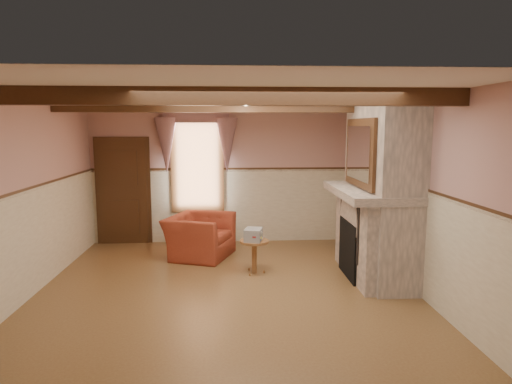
{
  "coord_description": "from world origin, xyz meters",
  "views": [
    {
      "loc": [
        0.08,
        -6.33,
        2.37
      ],
      "look_at": [
        0.47,
        0.8,
        1.35
      ],
      "focal_mm": 32.0,
      "sensor_mm": 36.0,
      "label": 1
    }
  ],
  "objects": [
    {
      "name": "door",
      "position": [
        -2.1,
        2.94,
        1.05
      ],
      "size": [
        1.1,
        0.1,
        2.1
      ],
      "primitive_type": "cube",
      "color": "black",
      "rests_on": "floor"
    },
    {
      "name": "mantel_clock",
      "position": [
        2.24,
        1.15,
        1.52
      ],
      "size": [
        0.14,
        0.24,
        0.2
      ],
      "primitive_type": "cube",
      "color": "black",
      "rests_on": "mantel"
    },
    {
      "name": "ceiling",
      "position": [
        0.0,
        0.0,
        2.8
      ],
      "size": [
        5.5,
        6.0,
        0.01
      ],
      "primitive_type": "cube",
      "color": "silver",
      "rests_on": "wall_back"
    },
    {
      "name": "floor",
      "position": [
        0.0,
        0.0,
        0.0
      ],
      "size": [
        5.5,
        6.0,
        0.01
      ],
      "primitive_type": "cube",
      "color": "brown",
      "rests_on": "ground"
    },
    {
      "name": "window",
      "position": [
        -0.6,
        2.97,
        1.65
      ],
      "size": [
        1.06,
        0.08,
        2.02
      ],
      "primitive_type": "cube",
      "color": "white",
      "rests_on": "wall_back"
    },
    {
      "name": "wall_front",
      "position": [
        0.0,
        -3.0,
        1.4
      ],
      "size": [
        5.5,
        0.02,
        2.8
      ],
      "primitive_type": "cube",
      "color": "tan",
      "rests_on": "floor"
    },
    {
      "name": "radiator",
      "position": [
        -0.23,
        2.7,
        0.3
      ],
      "size": [
        0.71,
        0.21,
        0.6
      ],
      "primitive_type": "cube",
      "rotation": [
        0.0,
        0.0,
        -0.04
      ],
      "color": "white",
      "rests_on": "floor"
    },
    {
      "name": "wall_back",
      "position": [
        0.0,
        3.0,
        1.4
      ],
      "size": [
        5.5,
        0.02,
        2.8
      ],
      "primitive_type": "cube",
      "color": "tan",
      "rests_on": "floor"
    },
    {
      "name": "candle_red",
      "position": [
        2.24,
        -0.02,
        1.5
      ],
      "size": [
        0.06,
        0.06,
        0.16
      ],
      "primitive_type": "cylinder",
      "color": "#A21E13",
      "rests_on": "mantel"
    },
    {
      "name": "armchair",
      "position": [
        -0.5,
        1.87,
        0.38
      ],
      "size": [
        1.36,
        1.45,
        0.76
      ],
      "primitive_type": "imported",
      "rotation": [
        0.0,
        0.0,
        1.23
      ],
      "color": "maroon",
      "rests_on": "floor"
    },
    {
      "name": "ceiling_beam_back",
      "position": [
        0.0,
        1.2,
        2.7
      ],
      "size": [
        5.5,
        0.18,
        0.2
      ],
      "primitive_type": "cube",
      "color": "black",
      "rests_on": "ceiling"
    },
    {
      "name": "fireplace",
      "position": [
        2.42,
        0.6,
        1.4
      ],
      "size": [
        0.85,
        2.0,
        2.8
      ],
      "primitive_type": "cube",
      "color": "gray",
      "rests_on": "floor"
    },
    {
      "name": "oil_lamp",
      "position": [
        2.24,
        1.11,
        1.56
      ],
      "size": [
        0.11,
        0.11,
        0.28
      ],
      "primitive_type": "cylinder",
      "color": "#C17D36",
      "rests_on": "mantel"
    },
    {
      "name": "mantel",
      "position": [
        2.24,
        0.6,
        1.36
      ],
      "size": [
        1.05,
        2.05,
        0.12
      ],
      "primitive_type": "cube",
      "color": "gray",
      "rests_on": "fireplace"
    },
    {
      "name": "book_stack",
      "position": [
        0.43,
        0.82,
        0.65
      ],
      "size": [
        0.33,
        0.37,
        0.2
      ],
      "primitive_type": "cube",
      "rotation": [
        0.0,
        0.0,
        -0.23
      ],
      "color": "#B7AD8C",
      "rests_on": "side_table"
    },
    {
      "name": "wainscot",
      "position": [
        0.0,
        0.0,
        0.75
      ],
      "size": [
        5.5,
        6.0,
        1.5
      ],
      "primitive_type": null,
      "color": "beige",
      "rests_on": "floor"
    },
    {
      "name": "ceiling_beam_front",
      "position": [
        0.0,
        -1.2,
        2.7
      ],
      "size": [
        5.5,
        0.18,
        0.2
      ],
      "primitive_type": "cube",
      "color": "black",
      "rests_on": "ceiling"
    },
    {
      "name": "window_drapes",
      "position": [
        -0.6,
        2.88,
        2.25
      ],
      "size": [
        1.3,
        0.14,
        1.4
      ],
      "primitive_type": "cube",
      "color": "gray",
      "rests_on": "wall_back"
    },
    {
      "name": "chair_rail",
      "position": [
        0.0,
        0.0,
        1.5
      ],
      "size": [
        5.5,
        6.0,
        0.08
      ],
      "primitive_type": null,
      "color": "black",
      "rests_on": "wainscot"
    },
    {
      "name": "wall_right",
      "position": [
        2.75,
        0.0,
        1.4
      ],
      "size": [
        0.02,
        6.0,
        2.8
      ],
      "primitive_type": "cube",
      "color": "tan",
      "rests_on": "floor"
    },
    {
      "name": "wall_left",
      "position": [
        -2.75,
        0.0,
        1.4
      ],
      "size": [
        0.02,
        6.0,
        2.8
      ],
      "primitive_type": "cube",
      "color": "tan",
      "rests_on": "floor"
    },
    {
      "name": "overmantel_mirror",
      "position": [
        2.06,
        0.6,
        1.97
      ],
      "size": [
        0.06,
        1.44,
        1.04
      ],
      "primitive_type": "cube",
      "color": "silver",
      "rests_on": "fireplace"
    },
    {
      "name": "side_table",
      "position": [
        0.45,
        0.85,
        0.28
      ],
      "size": [
        0.48,
        0.48,
        0.55
      ],
      "primitive_type": "cylinder",
      "rotation": [
        0.0,
        0.0,
        0.02
      ],
      "color": "brown",
      "rests_on": "floor"
    },
    {
      "name": "jar_yellow",
      "position": [
        2.24,
        0.36,
        1.48
      ],
      "size": [
        0.06,
        0.06,
        0.12
      ],
      "primitive_type": "cylinder",
      "color": "gold",
      "rests_on": "mantel"
    },
    {
      "name": "firebox",
      "position": [
        2.0,
        0.6,
        0.45
      ],
      "size": [
        0.2,
        0.95,
        0.9
      ],
      "primitive_type": "cube",
      "color": "black",
      "rests_on": "floor"
    },
    {
      "name": "bowl",
      "position": [
        2.24,
        0.6,
        1.46
      ],
      "size": [
        0.31,
        0.31,
        0.08
      ],
      "primitive_type": "imported",
      "color": "brown",
      "rests_on": "mantel"
    }
  ]
}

